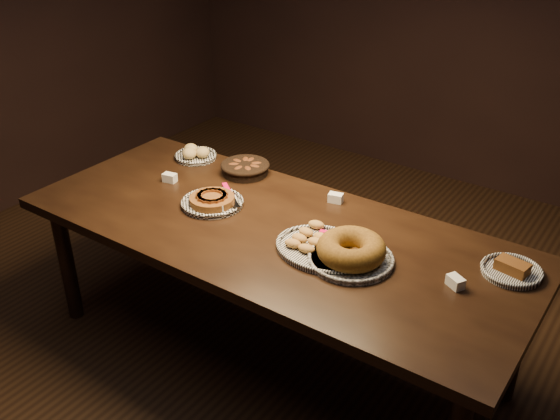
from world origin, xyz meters
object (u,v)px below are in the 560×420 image
Objects in this scene: apple_tart_plate at (212,201)px; buffet_table at (271,240)px; madeleine_platter at (324,248)px; bundt_cake_plate at (351,252)px.

buffet_table is at bearing 2.79° from apple_tart_plate.
apple_tart_plate is (-0.36, 0.01, 0.10)m from buffet_table.
madeleine_platter is at bearing -7.28° from buffet_table.
madeleine_platter is at bearing 174.43° from bundt_cake_plate.
apple_tart_plate is 0.80m from bundt_cake_plate.
buffet_table is 0.37m from apple_tart_plate.
madeleine_platter is at bearing -0.12° from apple_tart_plate.
bundt_cake_plate is at bearing -13.02° from madeleine_platter.
apple_tart_plate is at bearing 172.55° from bundt_cake_plate.
bundt_cake_plate reaches higher than buffet_table.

